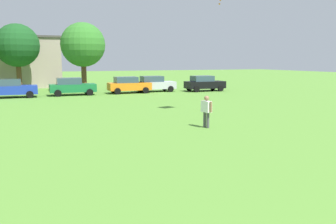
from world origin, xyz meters
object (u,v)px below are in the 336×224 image
at_px(parked_car_blue_1, 11,88).
at_px(parked_car_black_5, 204,83).
at_px(adult_bystander, 206,109).
at_px(parked_car_orange_3, 128,85).
at_px(parked_car_silver_4, 154,84).
at_px(parked_car_green_2, 72,86).
at_px(tree_right, 17,46).
at_px(tree_far_right, 83,45).

bearing_deg(parked_car_blue_1, parked_car_black_5, -0.95).
bearing_deg(adult_bystander, parked_car_orange_3, -18.52).
distance_m(parked_car_orange_3, parked_car_silver_4, 3.06).
relative_size(parked_car_green_2, parked_car_silver_4, 1.00).
relative_size(parked_car_blue_1, tree_right, 0.59).
distance_m(parked_car_blue_1, parked_car_orange_3, 11.01).
distance_m(parked_car_orange_3, tree_right, 13.23).
xyz_separation_m(adult_bystander, parked_car_black_5, (9.63, 18.74, -0.10)).
relative_size(parked_car_silver_4, parked_car_black_5, 1.00).
bearing_deg(tree_far_right, parked_car_orange_3, -45.15).
relative_size(parked_car_orange_3, parked_car_silver_4, 1.00).
height_order(adult_bystander, parked_car_green_2, parked_car_green_2).
xyz_separation_m(parked_car_silver_4, tree_right, (-13.44, 6.45, 4.06)).
distance_m(parked_car_blue_1, tree_right, 8.51).
bearing_deg(parked_car_orange_3, parked_car_black_5, -5.01).
xyz_separation_m(parked_car_green_2, parked_car_black_5, (13.98, -0.64, 0.00)).
height_order(parked_car_black_5, tree_far_right, tree_far_right).
height_order(parked_car_orange_3, tree_right, tree_right).
bearing_deg(parked_car_silver_4, parked_car_blue_1, -175.88).
xyz_separation_m(adult_bystander, parked_car_silver_4, (4.31, 20.07, -0.10)).
bearing_deg(parked_car_black_5, adult_bystander, -117.21).
distance_m(parked_car_silver_4, parked_car_black_5, 5.49).
xyz_separation_m(adult_bystander, tree_far_right, (-2.58, 23.38, 4.01)).
relative_size(parked_car_green_2, tree_right, 0.59).
relative_size(parked_car_green_2, parked_car_black_5, 1.00).
height_order(parked_car_green_2, parked_car_silver_4, same).
relative_size(parked_car_blue_1, tree_far_right, 0.58).
distance_m(parked_car_silver_4, tree_far_right, 8.67).
bearing_deg(adult_bystander, tree_right, 4.32).
distance_m(parked_car_black_5, tree_far_right, 13.69).
xyz_separation_m(adult_bystander, tree_right, (-9.13, 26.52, 3.96)).
height_order(parked_car_blue_1, parked_car_silver_4, same).
relative_size(parked_car_blue_1, parked_car_black_5, 1.00).
xyz_separation_m(parked_car_black_5, tree_far_right, (-12.21, 4.64, 4.11)).
xyz_separation_m(parked_car_silver_4, parked_car_black_5, (5.33, -1.33, 0.00)).
bearing_deg(parked_car_black_5, parked_car_silver_4, 165.97).
bearing_deg(parked_car_blue_1, parked_car_green_2, 3.40).
relative_size(parked_car_blue_1, parked_car_silver_4, 1.00).
distance_m(adult_bystander, parked_car_green_2, 19.86).
xyz_separation_m(parked_car_orange_3, tree_right, (-10.44, 7.05, 4.06)).
relative_size(parked_car_orange_3, tree_right, 0.59).
bearing_deg(parked_car_silver_4, tree_far_right, 154.36).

